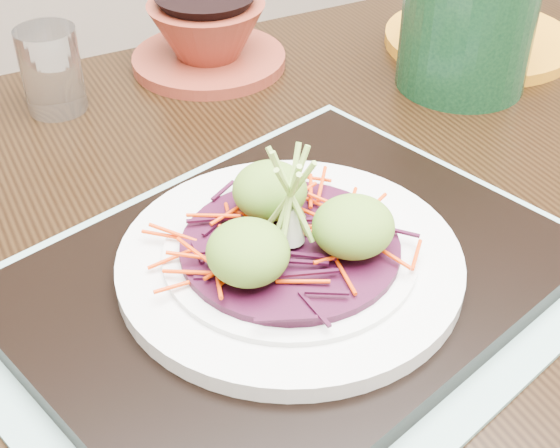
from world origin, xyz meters
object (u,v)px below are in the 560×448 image
object	(u,v)px
white_plate	(290,260)
green_jar	(469,13)
serving_tray	(290,278)
terracotta_bowl_set	(208,38)
yellow_plate	(479,40)
dining_table	(287,331)
water_glass	(51,70)

from	to	relation	value
white_plate	green_jar	xyz separation A→B (m)	(0.29, 0.24, 0.05)
serving_tray	terracotta_bowl_set	distance (m)	0.39
yellow_plate	green_jar	xyz separation A→B (m)	(-0.07, -0.08, 0.07)
dining_table	serving_tray	distance (m)	0.13
serving_tray	green_jar	world-z (taller)	green_jar
water_glass	white_plate	bearing A→B (deg)	-70.79
terracotta_bowl_set	yellow_plate	xyz separation A→B (m)	(0.31, -0.06, -0.03)
serving_tray	yellow_plate	world-z (taller)	serving_tray
white_plate	yellow_plate	bearing A→B (deg)	40.94
water_glass	yellow_plate	world-z (taller)	water_glass
dining_table	serving_tray	world-z (taller)	serving_tray
serving_tray	water_glass	xyz separation A→B (m)	(-0.12, 0.34, 0.03)
green_jar	white_plate	bearing A→B (deg)	-140.46
serving_tray	white_plate	xyz separation A→B (m)	(0.00, -0.00, 0.02)
dining_table	white_plate	bearing A→B (deg)	-116.41
white_plate	water_glass	size ratio (longest dim) A/B	2.91
white_plate	water_glass	bearing A→B (deg)	109.21
dining_table	terracotta_bowl_set	size ratio (longest dim) A/B	5.64
green_jar	serving_tray	bearing A→B (deg)	-140.46
dining_table	serving_tray	size ratio (longest dim) A/B	3.38
dining_table	green_jar	xyz separation A→B (m)	(0.27, 0.19, 0.18)
serving_tray	yellow_plate	size ratio (longest dim) A/B	1.73
dining_table	green_jar	size ratio (longest dim) A/B	8.14
water_glass	terracotta_bowl_set	xyz separation A→B (m)	(0.17, 0.04, -0.01)
white_plate	terracotta_bowl_set	size ratio (longest dim) A/B	1.09
serving_tray	water_glass	bearing A→B (deg)	87.26
dining_table	yellow_plate	distance (m)	0.45
white_plate	yellow_plate	size ratio (longest dim) A/B	1.13
white_plate	terracotta_bowl_set	world-z (taller)	terracotta_bowl_set
yellow_plate	green_jar	distance (m)	0.13
serving_tray	white_plate	size ratio (longest dim) A/B	1.54
yellow_plate	serving_tray	bearing A→B (deg)	-139.06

